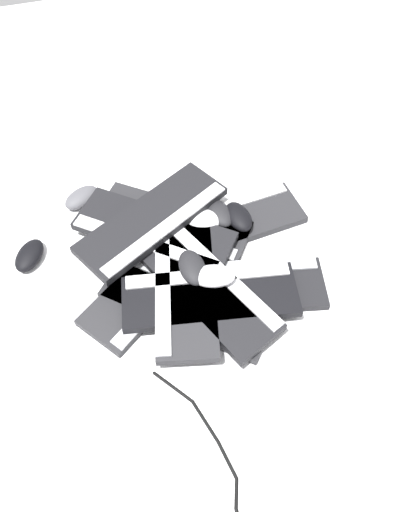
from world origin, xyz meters
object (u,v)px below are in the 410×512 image
Objects in this scene: keyboard_0 at (155,279)px; keyboard_8 at (153,220)px; keyboard_4 at (172,223)px; mouse_2 at (219,213)px; mouse_0 at (192,268)px; mouse_4 at (205,219)px; mouse_1 at (239,217)px; mouse_5 at (214,276)px; keyboard_7 at (205,285)px; keyboard_2 at (240,287)px; keyboard_6 at (210,296)px; mouse_3 at (29,255)px; keyboard_1 at (188,303)px; keyboard_3 at (227,223)px; mouse_6 at (81,197)px; keyboard_5 at (154,232)px; keyboard_9 at (184,282)px.

keyboard_0 is 0.17m from keyboard_8.
keyboard_4 is 0.14m from mouse_2.
mouse_0 reaches higher than mouse_4.
keyboard_8 is 4.16× the size of mouse_1.
mouse_5 is (-0.05, 0.25, 0.07)m from keyboard_4.
keyboard_7 is 4.21× the size of mouse_4.
keyboard_2 is 4.20× the size of mouse_4.
keyboard_6 is 4.18× the size of mouse_3.
keyboard_8 is 4.16× the size of mouse_0.
keyboard_1 is 0.97× the size of keyboard_4.
keyboard_3 is at bearing 173.85° from keyboard_8.
keyboard_3 is (-0.03, -0.21, 0.00)m from keyboard_2.
mouse_4 is (0.03, -0.22, 0.04)m from keyboard_2.
keyboard_2 is at bearing 94.69° from mouse_3.
mouse_6 reaches higher than keyboard_1.
keyboard_5 is 3.97× the size of mouse_1.
mouse_2 and mouse_4 have the same top height.
mouse_1 is at bearing -106.81° from keyboard_2.
mouse_2 is (-0.10, -0.22, 0.01)m from keyboard_7.
keyboard_0 is 1.00× the size of keyboard_4.
mouse_4 is at bearing -103.33° from keyboard_6.
mouse_5 is at bearing -8.42° from keyboard_2.
mouse_6 is at bearing -49.54° from keyboard_5.
keyboard_6 is (-0.06, 0.01, 0.03)m from keyboard_1.
keyboard_8 is at bearing -80.72° from keyboard_9.
mouse_0 is (-0.09, 0.04, 0.07)m from keyboard_0.
keyboard_5 reaches higher than mouse_6.
keyboard_7 reaches higher than keyboard_3.
mouse_4 is at bearing -106.31° from keyboard_7.
keyboard_1 is 3.90× the size of mouse_4.
mouse_2 is at bearing -92.86° from keyboard_2.
keyboard_1 is at bearing 85.65° from keyboard_9.
mouse_0 is at bearing 159.30° from keyboard_0.
keyboard_4 is at bearing -147.53° from keyboard_5.
keyboard_5 is at bearing -67.30° from keyboard_7.
keyboard_1 is at bearing 85.59° from mouse_3.
mouse_6 is at bearing -35.11° from keyboard_4.
keyboard_7 reaches higher than keyboard_1.
keyboard_5 is at bearing 19.39° from mouse_0.
mouse_5 is at bearing 100.75° from keyboard_4.
keyboard_1 is 0.10m from mouse_5.
keyboard_8 is (0.08, -0.26, 0.03)m from keyboard_6.
keyboard_2 is at bearing -23.85° from mouse_1.
keyboard_8 is (-0.03, -0.15, 0.06)m from keyboard_0.
keyboard_6 reaches higher than keyboard_2.
keyboard_8 is (-0.00, -0.02, 0.03)m from keyboard_5.
keyboard_9 reaches higher than keyboard_2.
mouse_6 is (0.24, -0.37, -0.06)m from mouse_0.
keyboard_3 is 4.12× the size of mouse_3.
mouse_0 is at bearing 90.84° from keyboard_4.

